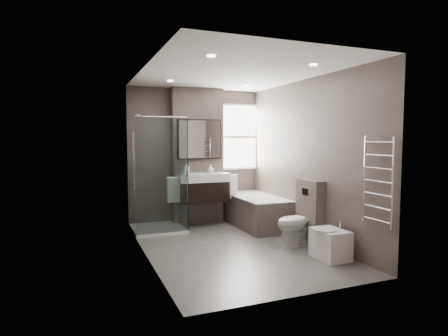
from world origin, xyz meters
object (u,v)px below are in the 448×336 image
bidet (330,243)px  toilet (297,222)px  bathtub (255,209)px  vanity (203,187)px

bidet → toilet: bearing=93.4°
bathtub → bidet: 2.11m
vanity → bidet: bearing=-67.4°
toilet → bathtub: bearing=170.4°
bathtub → toilet: size_ratio=2.21×
vanity → toilet: bearing=-60.2°
bidet → bathtub: bearing=92.4°
bathtub → bidet: bathtub is taller
vanity → toilet: (0.97, -1.69, -0.38)m
toilet → bidet: bearing=-8.1°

